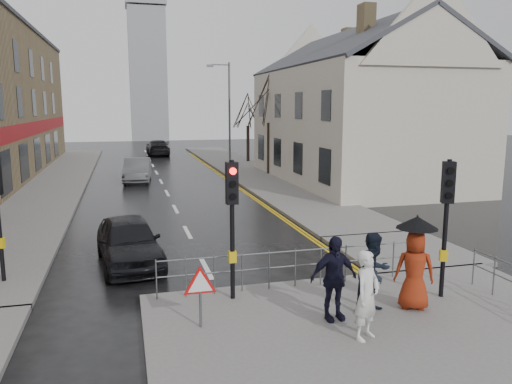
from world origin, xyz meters
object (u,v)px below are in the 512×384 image
pedestrian_a (367,295)px  pedestrian_b (374,273)px  pedestrian_with_umbrella (415,260)px  car_parked (129,241)px  car_mid (137,170)px  pedestrian_d (334,278)px

pedestrian_a → pedestrian_b: 1.41m
pedestrian_a → pedestrian_with_umbrella: pedestrian_with_umbrella is taller
car_parked → car_mid: size_ratio=0.96×
pedestrian_a → car_parked: size_ratio=0.42×
pedestrian_with_umbrella → car_mid: 23.51m
pedestrian_a → car_parked: 8.00m
pedestrian_with_umbrella → pedestrian_d: bearing=-177.8°
pedestrian_with_umbrella → car_parked: size_ratio=0.51×
pedestrian_with_umbrella → car_parked: (-6.32, 5.47, -0.56)m
pedestrian_d → car_parked: 7.01m
pedestrian_with_umbrella → car_parked: bearing=139.1°
car_mid → pedestrian_b: bearing=-73.6°
pedestrian_with_umbrella → pedestrian_d: size_ratio=1.16×
pedestrian_with_umbrella → car_parked: 8.37m
car_parked → pedestrian_with_umbrella: bearing=-47.2°
pedestrian_with_umbrella → pedestrian_d: pedestrian_with_umbrella is taller
pedestrian_d → car_mid: size_ratio=0.42×
pedestrian_a → pedestrian_with_umbrella: size_ratio=0.84×
pedestrian_a → pedestrian_b: pedestrian_b is taller
car_parked → car_mid: car_mid is taller
pedestrian_a → pedestrian_b: bearing=24.1°
pedestrian_a → pedestrian_d: bearing=72.5°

